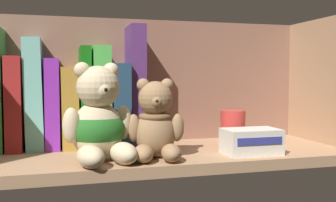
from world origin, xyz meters
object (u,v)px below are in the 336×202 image
at_px(teddy_bear_larger, 99,123).
at_px(small_product_box, 251,141).
at_px(book_3, 15,104).
at_px(book_5, 53,104).
at_px(book_7, 85,97).
at_px(teddy_bear_smaller, 156,124).
at_px(book_6, 70,108).
at_px(book_8, 100,97).
at_px(book_9, 118,105).
at_px(pillar_candle, 233,129).
at_px(book_10, 134,86).
at_px(book_4, 34,94).

height_order(teddy_bear_larger, small_product_box, teddy_bear_larger).
distance_m(book_3, small_product_box, 0.46).
relative_size(book_5, book_7, 0.88).
xyz_separation_m(book_7, teddy_bear_smaller, (0.11, -0.15, -0.04)).
bearing_deg(book_6, teddy_bear_smaller, -46.68).
relative_size(teddy_bear_smaller, small_product_box, 1.37).
bearing_deg(book_8, book_9, 0.00).
height_order(book_7, small_product_box, book_7).
xyz_separation_m(teddy_bear_smaller, pillar_candle, (0.18, 0.07, -0.02)).
height_order(book_8, pillar_candle, book_8).
xyz_separation_m(book_3, pillar_candle, (0.43, -0.08, -0.05)).
relative_size(book_9, teddy_bear_larger, 1.01).
height_order(book_10, small_product_box, book_10).
bearing_deg(book_8, book_5, 180.00).
distance_m(book_7, book_9, 0.07).
xyz_separation_m(book_7, book_10, (0.10, 0.00, 0.02)).
distance_m(book_4, pillar_candle, 0.41).
distance_m(book_7, teddy_bear_larger, 0.15).
distance_m(book_9, small_product_box, 0.28).
bearing_deg(book_9, book_6, 180.00).
bearing_deg(book_4, small_product_box, -22.63).
bearing_deg(book_6, pillar_candle, -14.21).
xyz_separation_m(book_5, book_8, (0.09, 0.00, 0.01)).
bearing_deg(book_5, teddy_bear_larger, -62.64).
distance_m(book_3, book_5, 0.07).
height_order(teddy_bear_larger, teddy_bear_smaller, teddy_bear_larger).
relative_size(book_6, book_10, 0.65).
height_order(book_5, book_9, book_5).
distance_m(book_7, small_product_box, 0.34).
distance_m(book_4, book_5, 0.04).
height_order(book_9, teddy_bear_smaller, book_9).
relative_size(book_8, book_10, 0.82).
bearing_deg(teddy_bear_smaller, book_7, 126.67).
bearing_deg(book_6, book_8, 0.00).
xyz_separation_m(book_3, small_product_box, (0.43, -0.16, -0.07)).
distance_m(book_4, book_10, 0.20).
bearing_deg(book_10, book_4, 180.00).
relative_size(book_8, pillar_candle, 2.72).
distance_m(book_3, book_7, 0.13).
bearing_deg(book_9, book_3, 180.00).
xyz_separation_m(book_8, small_product_box, (0.26, -0.16, -0.08)).
relative_size(book_7, small_product_box, 1.98).
height_order(book_3, teddy_bear_smaller, book_3).
relative_size(book_6, teddy_bear_smaller, 1.15).
relative_size(book_4, teddy_bear_larger, 1.30).
relative_size(book_6, pillar_candle, 2.17).
height_order(book_6, book_8, book_8).
relative_size(book_5, book_10, 0.72).
xyz_separation_m(book_5, book_9, (0.13, 0.00, -0.00)).
relative_size(book_3, teddy_bear_larger, 1.08).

